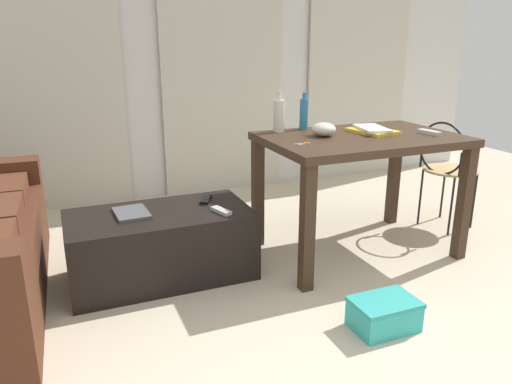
{
  "coord_description": "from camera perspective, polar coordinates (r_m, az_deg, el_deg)",
  "views": [
    {
      "loc": [
        -1.45,
        -1.17,
        1.38
      ],
      "look_at": [
        -0.3,
        1.61,
        0.44
      ],
      "focal_mm": 34.29,
      "sensor_mm": 36.0,
      "label": 1
    }
  ],
  "objects": [
    {
      "name": "coffee_table",
      "position": [
        3.0,
        -11.03,
        -6.04
      ],
      "size": [
        1.07,
        0.56,
        0.41
      ],
      "color": "black",
      "rests_on": "ground"
    },
    {
      "name": "tv_remote_on_table",
      "position": [
        3.36,
        19.58,
        6.58
      ],
      "size": [
        0.07,
        0.16,
        0.02
      ],
      "primitive_type": "cube",
      "rotation": [
        0.0,
        0.0,
        0.15
      ],
      "color": "#B7B7B2",
      "rests_on": "craft_table"
    },
    {
      "name": "wall_back",
      "position": [
        4.6,
        -4.3,
        16.63
      ],
      "size": [
        5.64,
        0.1,
        2.64
      ],
      "primitive_type": "cube",
      "color": "silver",
      "rests_on": "ground"
    },
    {
      "name": "curtains",
      "position": [
        4.53,
        -3.91,
        14.94
      ],
      "size": [
        4.01,
        0.03,
        2.37
      ],
      "color": "beige",
      "rests_on": "ground"
    },
    {
      "name": "bottle_near",
      "position": [
        3.34,
        5.6,
        9.09
      ],
      "size": [
        0.06,
        0.06,
        0.25
      ],
      "color": "teal",
      "rests_on": "craft_table"
    },
    {
      "name": "bottle_far",
      "position": [
        3.24,
        2.73,
        8.96
      ],
      "size": [
        0.08,
        0.08,
        0.27
      ],
      "color": "beige",
      "rests_on": "craft_table"
    },
    {
      "name": "book_stack",
      "position": [
        3.31,
        13.41,
        7.04
      ],
      "size": [
        0.27,
        0.33,
        0.04
      ],
      "color": "gold",
      "rests_on": "craft_table"
    },
    {
      "name": "ground_plane",
      "position": [
        3.1,
        8.18,
        -9.2
      ],
      "size": [
        7.68,
        7.68,
        0.0
      ],
      "primitive_type": "plane",
      "color": "beige"
    },
    {
      "name": "tv_remote_primary",
      "position": [
        2.87,
        -4.08,
        -2.2
      ],
      "size": [
        0.09,
        0.16,
        0.02
      ],
      "primitive_type": "cube",
      "rotation": [
        0.0,
        0.0,
        0.31
      ],
      "color": "#B7B7B2",
      "rests_on": "coffee_table"
    },
    {
      "name": "tv_remote_secondary",
      "position": [
        3.08,
        -5.86,
        -0.85
      ],
      "size": [
        0.12,
        0.17,
        0.02
      ],
      "primitive_type": "cube",
      "rotation": [
        0.0,
        0.0,
        -0.46
      ],
      "color": "black",
      "rests_on": "coffee_table"
    },
    {
      "name": "scissors",
      "position": [
        2.89,
        5.67,
        5.66
      ],
      "size": [
        0.1,
        0.06,
        0.0
      ],
      "color": "#9EA0A5",
      "rests_on": "craft_table"
    },
    {
      "name": "wire_chair",
      "position": [
        3.86,
        21.28,
        3.21
      ],
      "size": [
        0.39,
        0.41,
        0.82
      ],
      "color": "tan",
      "rests_on": "ground"
    },
    {
      "name": "bowl",
      "position": [
        3.13,
        7.89,
        7.26
      ],
      "size": [
        0.16,
        0.16,
        0.09
      ],
      "primitive_type": "ellipsoid",
      "color": "beige",
      "rests_on": "craft_table"
    },
    {
      "name": "craft_table",
      "position": [
        3.22,
        12.09,
        4.47
      ],
      "size": [
        1.24,
        0.81,
        0.8
      ],
      "color": "#382619",
      "rests_on": "ground"
    },
    {
      "name": "shoebox",
      "position": [
        2.58,
        14.69,
        -13.6
      ],
      "size": [
        0.32,
        0.22,
        0.16
      ],
      "color": "#33B2AD",
      "rests_on": "ground"
    },
    {
      "name": "magazine",
      "position": [
        2.92,
        -14.33,
        -2.38
      ],
      "size": [
        0.2,
        0.26,
        0.02
      ],
      "primitive_type": "cube",
      "rotation": [
        0.0,
        0.0,
        0.05
      ],
      "color": "#4C4C51",
      "rests_on": "coffee_table"
    }
  ]
}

